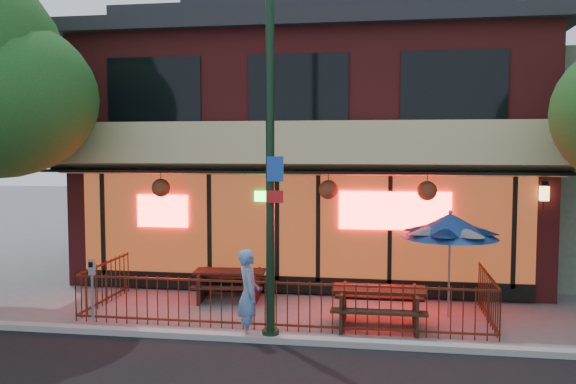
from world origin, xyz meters
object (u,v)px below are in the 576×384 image
(picnic_table_right, at_px, (379,301))
(parking_meter_near, at_px, (92,283))
(picnic_table_left, at_px, (230,281))
(pedestrian, at_px, (249,294))
(street_light, at_px, (270,171))
(patio_umbrella, at_px, (450,226))

(picnic_table_right, height_order, parking_meter_near, parking_meter_near)
(picnic_table_left, relative_size, pedestrian, 1.03)
(pedestrian, distance_m, parking_meter_near, 3.10)
(picnic_table_right, xyz_separation_m, parking_meter_near, (-5.50, -1.19, 0.44))
(street_light, relative_size, parking_meter_near, 4.97)
(picnic_table_right, xyz_separation_m, pedestrian, (-2.41, -1.14, 0.33))
(street_light, bearing_deg, pedestrian, 172.96)
(picnic_table_right, bearing_deg, picnic_table_left, 155.31)
(picnic_table_left, bearing_deg, pedestrian, -68.63)
(picnic_table_left, distance_m, pedestrian, 2.97)
(picnic_table_left, bearing_deg, parking_meter_near, -125.90)
(pedestrian, height_order, parking_meter_near, pedestrian)
(picnic_table_left, distance_m, patio_umbrella, 5.19)
(patio_umbrella, distance_m, parking_meter_near, 7.34)
(patio_umbrella, xyz_separation_m, pedestrian, (-3.85, -2.08, -1.10))
(street_light, relative_size, pedestrian, 4.13)
(street_light, bearing_deg, patio_umbrella, 31.90)
(picnic_table_left, xyz_separation_m, picnic_table_right, (3.48, -1.60, 0.06))
(patio_umbrella, relative_size, pedestrian, 1.34)
(street_light, xyz_separation_m, picnic_table_left, (-1.50, 2.80, -2.69))
(street_light, xyz_separation_m, parking_meter_near, (-3.52, 0.00, -2.19))
(picnic_table_left, xyz_separation_m, pedestrian, (1.07, -2.74, 0.39))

